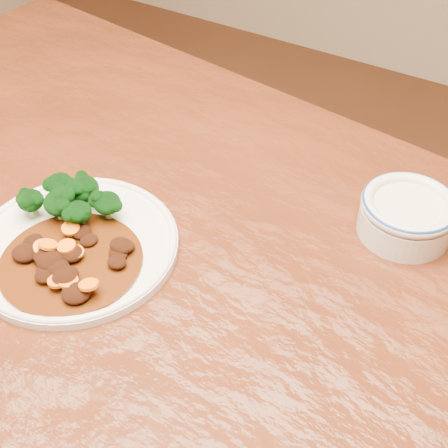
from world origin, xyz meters
The scene contains 5 objects.
dining_table centered at (0.00, 0.00, 0.67)m, with size 1.61×1.10×0.75m.
dinner_plate centered at (-0.10, -0.01, 0.76)m, with size 0.26×0.26×0.02m.
broccoli_florets centered at (-0.14, 0.03, 0.79)m, with size 0.12×0.09×0.04m.
mince_stew centered at (-0.08, -0.04, 0.77)m, with size 0.17×0.17×0.03m.
dip_bowl centered at (0.24, 0.23, 0.78)m, with size 0.12×0.12×0.05m.
Camera 1 is at (0.34, -0.39, 1.31)m, focal length 50.00 mm.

